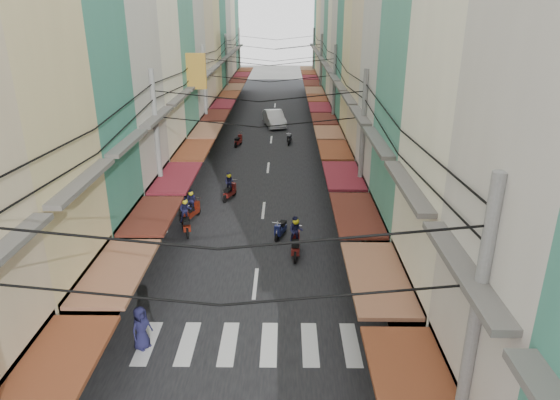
# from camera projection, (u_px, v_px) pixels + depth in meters

# --- Properties ---
(ground) EXTENTS (160.00, 160.00, 0.00)m
(ground) POSITION_uv_depth(u_px,v_px,m) (258.00, 261.00, 22.71)
(ground) COLOR slate
(ground) RESTS_ON ground
(road) EXTENTS (10.00, 80.00, 0.02)m
(road) POSITION_uv_depth(u_px,v_px,m) (271.00, 146.00, 41.34)
(road) COLOR black
(road) RESTS_ON ground
(sidewalk_left) EXTENTS (3.00, 80.00, 0.06)m
(sidewalk_left) POSITION_uv_depth(u_px,v_px,m) (192.00, 145.00, 41.40)
(sidewalk_left) COLOR gray
(sidewalk_left) RESTS_ON ground
(sidewalk_right) EXTENTS (3.00, 80.00, 0.06)m
(sidewalk_right) POSITION_uv_depth(u_px,v_px,m) (349.00, 146.00, 41.26)
(sidewalk_right) COLOR gray
(sidewalk_right) RESTS_ON ground
(crosswalk) EXTENTS (7.55, 2.40, 0.01)m
(crosswalk) POSITION_uv_depth(u_px,v_px,m) (249.00, 344.00, 17.11)
(crosswalk) COLOR silver
(crosswalk) RESTS_ON ground
(building_row_left) EXTENTS (7.80, 67.67, 23.70)m
(building_row_left) POSITION_uv_depth(u_px,v_px,m) (154.00, 22.00, 34.67)
(building_row_left) COLOR beige
(building_row_left) RESTS_ON ground
(building_row_right) EXTENTS (7.80, 68.98, 22.59)m
(building_row_right) POSITION_uv_depth(u_px,v_px,m) (382.00, 28.00, 34.53)
(building_row_right) COLOR #3D866F
(building_row_right) RESTS_ON ground
(utility_poles) EXTENTS (10.20, 66.13, 8.20)m
(utility_poles) POSITION_uv_depth(u_px,v_px,m) (268.00, 72.00, 34.30)
(utility_poles) COLOR gray
(utility_poles) RESTS_ON ground
(white_car) EXTENTS (5.68, 3.16, 1.89)m
(white_car) POSITION_uv_depth(u_px,v_px,m) (274.00, 126.00, 48.10)
(white_car) COLOR silver
(white_car) RESTS_ON ground
(bicycle) EXTENTS (1.67, 1.17, 1.08)m
(bicycle) POSITION_uv_depth(u_px,v_px,m) (412.00, 298.00, 19.85)
(bicycle) COLOR black
(bicycle) RESTS_ON ground
(moving_scooters) EXTENTS (6.08, 21.94, 1.94)m
(moving_scooters) POSITION_uv_depth(u_px,v_px,m) (238.00, 203.00, 27.95)
(moving_scooters) COLOR black
(moving_scooters) RESTS_ON ground
(parked_scooters) EXTENTS (12.81, 11.09, 1.01)m
(parked_scooters) POSITION_uv_depth(u_px,v_px,m) (371.00, 305.00, 18.53)
(parked_scooters) COLOR black
(parked_scooters) RESTS_ON ground
(pedestrians) EXTENTS (13.06, 23.74, 2.18)m
(pedestrians) POSITION_uv_depth(u_px,v_px,m) (174.00, 214.00, 25.12)
(pedestrians) COLOR #2A202B
(pedestrians) RESTS_ON ground
(market_umbrella) EXTENTS (2.14, 2.14, 2.26)m
(market_umbrella) POSITION_uv_depth(u_px,v_px,m) (466.00, 317.00, 15.18)
(market_umbrella) COLOR #B2B2B7
(market_umbrella) RESTS_ON ground
(traffic_sign) EXTENTS (0.10, 0.62, 2.84)m
(traffic_sign) POSITION_uv_depth(u_px,v_px,m) (391.00, 241.00, 19.96)
(traffic_sign) COLOR gray
(traffic_sign) RESTS_ON ground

